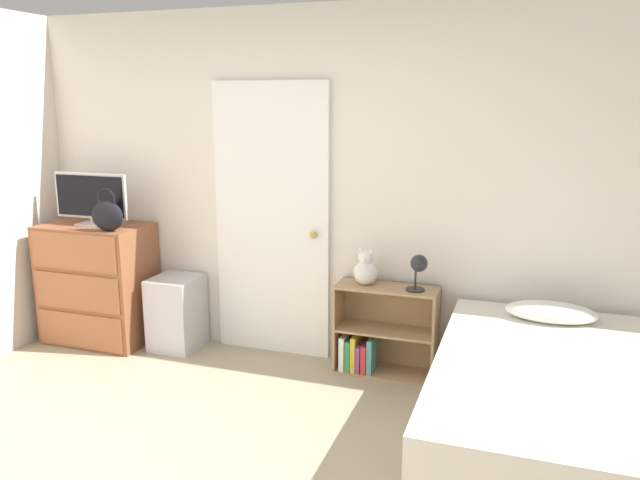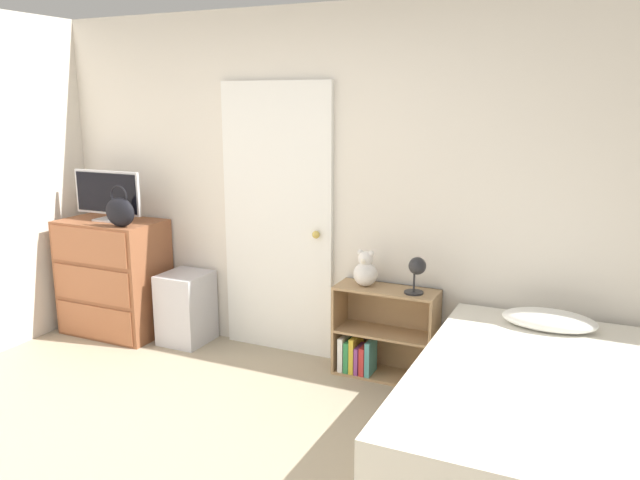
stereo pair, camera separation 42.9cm
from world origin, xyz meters
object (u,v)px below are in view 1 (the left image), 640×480
object	(u,v)px
handbag	(107,215)
bed	(548,414)
teddy_bear	(365,269)
bookshelf	(378,337)
desk_lamp	(418,266)
tv	(91,198)
storage_bin	(177,312)
dresser	(98,283)

from	to	relation	value
handbag	bed	world-z (taller)	handbag
teddy_bear	bookshelf	bearing A→B (deg)	3.80
handbag	desk_lamp	size ratio (longest dim) A/B	1.26
tv	bed	size ratio (longest dim) A/B	0.33
bed	storage_bin	bearing A→B (deg)	164.06
handbag	bed	bearing A→B (deg)	-10.02
tv	storage_bin	bearing A→B (deg)	6.06
storage_bin	teddy_bear	distance (m)	1.57
desk_lamp	storage_bin	bearing A→B (deg)	-179.67
tv	dresser	bearing A→B (deg)	97.15
handbag	teddy_bear	xyz separation A→B (m)	(1.90, 0.28, -0.32)
bookshelf	storage_bin	bearing A→B (deg)	-177.87
dresser	bookshelf	distance (m)	2.28
tv	storage_bin	xyz separation A→B (m)	(0.67, 0.07, -0.88)
handbag	bed	distance (m)	3.27
bookshelf	desk_lamp	bearing A→B (deg)	-9.88
handbag	bookshelf	distance (m)	2.18
dresser	handbag	world-z (taller)	handbag
teddy_bear	storage_bin	bearing A→B (deg)	-177.98
storage_bin	dresser	bearing A→B (deg)	-174.36
tv	bookshelf	size ratio (longest dim) A/B	0.90
bookshelf	teddy_bear	size ratio (longest dim) A/B	2.79
storage_bin	bed	size ratio (longest dim) A/B	0.29
desk_lamp	bed	xyz separation A→B (m)	(0.85, -0.79, -0.53)
storage_bin	bookshelf	distance (m)	1.60
bookshelf	teddy_bear	xyz separation A→B (m)	(-0.10, -0.01, 0.49)
handbag	bed	xyz separation A→B (m)	(3.13, -0.55, -0.78)
handbag	desk_lamp	bearing A→B (deg)	5.90
storage_bin	bed	world-z (taller)	bed
dresser	tv	size ratio (longest dim) A/B	1.48
desk_lamp	bed	world-z (taller)	desk_lamp
teddy_bear	desk_lamp	world-z (taller)	same
dresser	bed	size ratio (longest dim) A/B	0.49
bed	tv	bearing A→B (deg)	168.23
dresser	tv	distance (m)	0.69
tv	handbag	bearing A→B (deg)	-30.51
bookshelf	bed	size ratio (longest dim) A/B	0.36
handbag	bookshelf	size ratio (longest dim) A/B	0.45
tv	bed	xyz separation A→B (m)	(3.39, -0.71, -0.87)
tv	bed	bearing A→B (deg)	-11.77
bookshelf	desk_lamp	world-z (taller)	desk_lamp
handbag	bed	size ratio (longest dim) A/B	0.16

